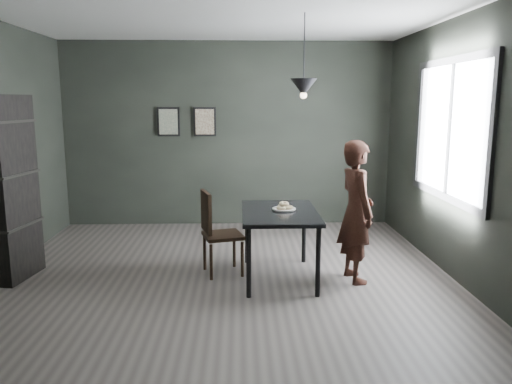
{
  "coord_description": "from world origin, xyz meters",
  "views": [
    {
      "loc": [
        0.18,
        -5.2,
        1.91
      ],
      "look_at": [
        0.35,
        0.05,
        0.95
      ],
      "focal_mm": 35.0,
      "sensor_mm": 36.0,
      "label": 1
    }
  ],
  "objects_px": {
    "woman": "(356,211)",
    "wood_chair": "(215,227)",
    "cafe_table": "(279,218)",
    "shelf_unit": "(6,189)",
    "pendant_lamp": "(304,87)",
    "white_plate": "(284,210)"
  },
  "relations": [
    {
      "from": "woman",
      "to": "wood_chair",
      "type": "relative_size",
      "value": 1.61
    },
    {
      "from": "cafe_table",
      "to": "shelf_unit",
      "type": "relative_size",
      "value": 0.61
    },
    {
      "from": "pendant_lamp",
      "to": "cafe_table",
      "type": "bearing_deg",
      "value": -158.2
    },
    {
      "from": "white_plate",
      "to": "wood_chair",
      "type": "relative_size",
      "value": 0.24
    },
    {
      "from": "wood_chair",
      "to": "woman",
      "type": "bearing_deg",
      "value": -24.17
    },
    {
      "from": "woman",
      "to": "shelf_unit",
      "type": "bearing_deg",
      "value": 76.4
    },
    {
      "from": "cafe_table",
      "to": "shelf_unit",
      "type": "xyz_separation_m",
      "value": [
        -2.92,
        0.12,
        0.32
      ]
    },
    {
      "from": "shelf_unit",
      "to": "pendant_lamp",
      "type": "relative_size",
      "value": 2.29
    },
    {
      "from": "cafe_table",
      "to": "pendant_lamp",
      "type": "distance_m",
      "value": 1.41
    },
    {
      "from": "cafe_table",
      "to": "white_plate",
      "type": "distance_m",
      "value": 0.11
    },
    {
      "from": "woman",
      "to": "pendant_lamp",
      "type": "relative_size",
      "value": 1.75
    },
    {
      "from": "wood_chair",
      "to": "pendant_lamp",
      "type": "xyz_separation_m",
      "value": [
        0.95,
        -0.05,
        1.52
      ]
    },
    {
      "from": "shelf_unit",
      "to": "wood_chair",
      "type": "bearing_deg",
      "value": 9.12
    },
    {
      "from": "white_plate",
      "to": "cafe_table",
      "type": "bearing_deg",
      "value": -139.37
    },
    {
      "from": "woman",
      "to": "shelf_unit",
      "type": "relative_size",
      "value": 0.77
    },
    {
      "from": "white_plate",
      "to": "pendant_lamp",
      "type": "bearing_deg",
      "value": 15.63
    },
    {
      "from": "shelf_unit",
      "to": "cafe_table",
      "type": "bearing_deg",
      "value": 5.89
    },
    {
      "from": "wood_chair",
      "to": "shelf_unit",
      "type": "relative_size",
      "value": 0.48
    },
    {
      "from": "wood_chair",
      "to": "pendant_lamp",
      "type": "relative_size",
      "value": 1.09
    },
    {
      "from": "woman",
      "to": "pendant_lamp",
      "type": "xyz_separation_m",
      "value": [
        -0.56,
        0.18,
        1.29
      ]
    },
    {
      "from": "white_plate",
      "to": "woman",
      "type": "xyz_separation_m",
      "value": [
        0.76,
        -0.12,
        0.0
      ]
    },
    {
      "from": "white_plate",
      "to": "wood_chair",
      "type": "height_order",
      "value": "wood_chair"
    }
  ]
}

